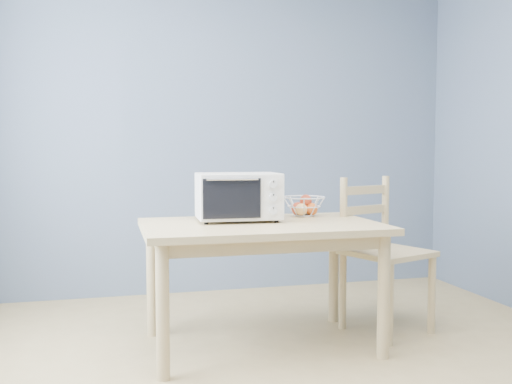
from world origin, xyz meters
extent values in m
cube|color=slate|center=(0.00, 2.25, 1.30)|extent=(4.00, 0.01, 2.60)
cube|color=tan|center=(-0.05, 0.81, 0.73)|extent=(1.40, 0.90, 0.04)
cylinder|color=tan|center=(-0.67, 0.44, 0.35)|extent=(0.07, 0.07, 0.71)
cylinder|color=tan|center=(0.57, 0.44, 0.35)|extent=(0.07, 0.07, 0.71)
cylinder|color=tan|center=(-0.67, 1.18, 0.35)|extent=(0.07, 0.07, 0.71)
cylinder|color=tan|center=(0.57, 1.18, 0.35)|extent=(0.07, 0.07, 0.71)
cube|color=silver|center=(-0.16, 0.94, 0.91)|extent=(0.52, 0.36, 0.28)
cube|color=black|center=(-0.23, 0.95, 0.90)|extent=(0.34, 0.30, 0.22)
cube|color=black|center=(-0.24, 0.77, 0.90)|extent=(0.34, 0.03, 0.23)
cylinder|color=silver|center=(-0.24, 0.75, 1.02)|extent=(0.30, 0.03, 0.02)
cube|color=silver|center=(0.01, 0.77, 0.91)|extent=(0.14, 0.01, 0.26)
cylinder|color=black|center=(-0.38, 0.82, 0.76)|extent=(0.03, 0.03, 0.02)
cylinder|color=black|center=(0.04, 0.80, 0.76)|extent=(0.03, 0.03, 0.02)
cylinder|color=black|center=(-0.36, 1.08, 0.76)|extent=(0.03, 0.03, 0.02)
cylinder|color=black|center=(0.06, 1.06, 0.76)|extent=(0.03, 0.03, 0.02)
cylinder|color=silver|center=(0.01, 0.76, 0.98)|extent=(0.05, 0.02, 0.05)
cylinder|color=silver|center=(0.01, 0.76, 0.91)|extent=(0.05, 0.02, 0.05)
cylinder|color=silver|center=(0.01, 0.76, 0.83)|extent=(0.05, 0.02, 0.05)
torus|color=silver|center=(0.32, 1.09, 0.88)|extent=(0.36, 0.36, 0.01)
torus|color=silver|center=(0.32, 1.09, 0.82)|extent=(0.28, 0.28, 0.01)
torus|color=silver|center=(0.32, 1.09, 0.76)|extent=(0.17, 0.17, 0.01)
sphere|color=red|center=(0.28, 1.10, 0.80)|extent=(0.09, 0.09, 0.09)
sphere|color=#D15518|center=(0.36, 1.07, 0.80)|extent=(0.08, 0.08, 0.08)
sphere|color=#FFB963|center=(0.32, 1.14, 0.80)|extent=(0.08, 0.08, 0.08)
sphere|color=red|center=(0.33, 1.08, 0.85)|extent=(0.08, 0.08, 0.08)
sphere|color=#FFB963|center=(0.28, 1.04, 0.80)|extent=(0.08, 0.08, 0.08)
cube|color=tan|center=(0.82, 0.89, 0.52)|extent=(0.61, 0.61, 0.03)
cylinder|color=tan|center=(0.71, 0.63, 0.25)|extent=(0.05, 0.05, 0.50)
cylinder|color=tan|center=(1.08, 0.77, 0.25)|extent=(0.05, 0.05, 0.50)
cylinder|color=tan|center=(0.56, 1.00, 0.25)|extent=(0.05, 0.05, 0.50)
cylinder|color=tan|center=(0.94, 1.15, 0.25)|extent=(0.05, 0.05, 0.50)
cylinder|color=tan|center=(0.56, 1.00, 0.75)|extent=(0.05, 0.05, 0.50)
cylinder|color=tan|center=(0.94, 1.15, 0.75)|extent=(0.05, 0.05, 0.50)
cube|color=tan|center=(0.75, 1.08, 0.65)|extent=(0.38, 0.16, 0.06)
cube|color=tan|center=(0.75, 1.08, 0.78)|extent=(0.38, 0.16, 0.06)
cube|color=tan|center=(0.75, 1.08, 0.92)|extent=(0.38, 0.16, 0.06)
camera|label=1|loc=(-0.92, -2.45, 1.17)|focal=40.00mm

